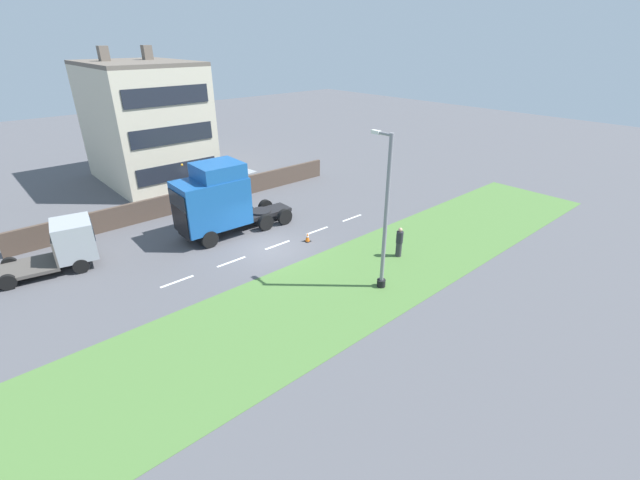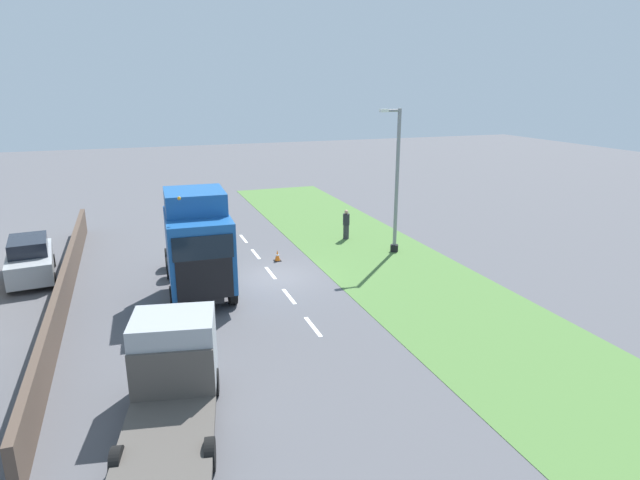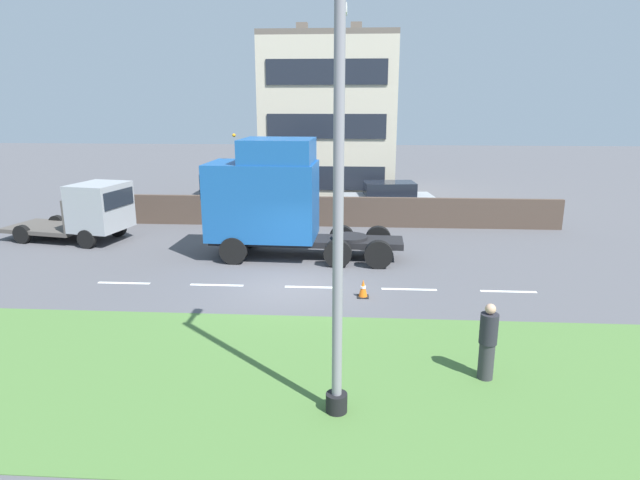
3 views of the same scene
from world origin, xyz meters
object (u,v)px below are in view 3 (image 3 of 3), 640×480
at_px(flatbed_truck, 91,211).
at_px(parked_car, 387,201).
at_px(traffic_cone_lead, 363,289).
at_px(pedestrian, 488,342).
at_px(lamp_post, 338,243).
at_px(lorry_cab, 271,198).

relative_size(flatbed_truck, parked_car, 1.19).
xyz_separation_m(parked_car, traffic_cone_lead, (-11.62, 1.39, -0.67)).
xyz_separation_m(flatbed_truck, pedestrian, (-11.10, -14.35, -0.50)).
height_order(pedestrian, traffic_cone_lead, pedestrian).
bearing_deg(traffic_cone_lead, lamp_post, 174.63).
distance_m(pedestrian, traffic_cone_lead, 5.63).
xyz_separation_m(flatbed_truck, traffic_cone_lead, (-6.16, -11.71, -1.08)).
bearing_deg(parked_car, flatbed_truck, 106.17).
bearing_deg(pedestrian, parked_car, 4.32).
bearing_deg(lorry_cab, traffic_cone_lead, -138.86).
distance_m(lamp_post, pedestrian, 4.40).
bearing_deg(flatbed_truck, lorry_cab, 88.45).
bearing_deg(traffic_cone_lead, flatbed_truck, 62.25).
relative_size(lamp_post, pedestrian, 4.34).
bearing_deg(lorry_cab, parked_car, -32.34).
height_order(flatbed_truck, parked_car, flatbed_truck).
bearing_deg(parked_car, traffic_cone_lead, 166.73).
bearing_deg(parked_car, lamp_post, 167.24).
bearing_deg(lamp_post, pedestrian, -65.48).
height_order(parked_car, traffic_cone_lead, parked_car).
xyz_separation_m(lorry_cab, parked_car, (7.23, -4.95, -1.37)).
distance_m(parked_car, lamp_post, 18.33).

